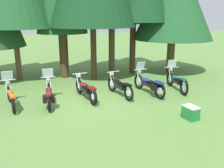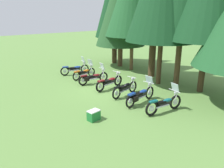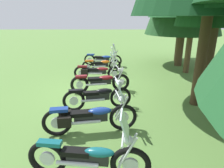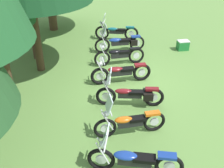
{
  "view_description": "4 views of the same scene",
  "coord_description": "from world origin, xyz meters",
  "px_view_note": "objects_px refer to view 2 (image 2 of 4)",
  "views": [
    {
      "loc": [
        -1.85,
        -9.84,
        3.51
      ],
      "look_at": [
        1.04,
        -0.45,
        0.76
      ],
      "focal_mm": 39.6,
      "sensor_mm": 36.0,
      "label": 1
    },
    {
      "loc": [
        10.89,
        -7.87,
        4.69
      ],
      "look_at": [
        1.08,
        -0.41,
        0.69
      ],
      "focal_mm": 35.65,
      "sensor_mm": 36.0,
      "label": 2
    },
    {
      "loc": [
        7.41,
        0.61,
        2.88
      ],
      "look_at": [
        0.74,
        0.63,
        0.58
      ],
      "focal_mm": 31.39,
      "sensor_mm": 36.0,
      "label": 3
    },
    {
      "loc": [
        -8.94,
        0.73,
        5.32
      ],
      "look_at": [
        -0.96,
        0.55,
        0.53
      ],
      "focal_mm": 42.91,
      "sensor_mm": 36.0,
      "label": 4
    }
  ],
  "objects_px": {
    "motorcycle_3": "(110,82)",
    "motorcycle_5": "(140,95)",
    "motorcycle_4": "(125,88)",
    "motorcycle_6": "(165,103)",
    "motorcycle_0": "(75,69)",
    "pine_tree_1": "(121,5)",
    "motorcycle_1": "(85,72)",
    "picnic_cooler": "(94,115)",
    "motorcycle_2": "(93,77)",
    "pine_tree_0": "(115,0)"
  },
  "relations": [
    {
      "from": "motorcycle_0",
      "to": "motorcycle_4",
      "type": "xyz_separation_m",
      "value": [
        5.96,
        0.08,
        -0.01
      ]
    },
    {
      "from": "motorcycle_0",
      "to": "motorcycle_6",
      "type": "height_order",
      "value": "motorcycle_6"
    },
    {
      "from": "motorcycle_3",
      "to": "picnic_cooler",
      "type": "height_order",
      "value": "motorcycle_3"
    },
    {
      "from": "motorcycle_0",
      "to": "motorcycle_4",
      "type": "bearing_deg",
      "value": -80.53
    },
    {
      "from": "motorcycle_6",
      "to": "pine_tree_0",
      "type": "height_order",
      "value": "pine_tree_0"
    },
    {
      "from": "motorcycle_3",
      "to": "pine_tree_0",
      "type": "relative_size",
      "value": 0.26
    },
    {
      "from": "motorcycle_4",
      "to": "motorcycle_3",
      "type": "bearing_deg",
      "value": 79.15
    },
    {
      "from": "motorcycle_4",
      "to": "pine_tree_1",
      "type": "relative_size",
      "value": 0.25
    },
    {
      "from": "motorcycle_1",
      "to": "motorcycle_2",
      "type": "distance_m",
      "value": 1.46
    },
    {
      "from": "motorcycle_0",
      "to": "picnic_cooler",
      "type": "distance_m",
      "value": 8.12
    },
    {
      "from": "motorcycle_3",
      "to": "motorcycle_2",
      "type": "bearing_deg",
      "value": 89.9
    },
    {
      "from": "motorcycle_0",
      "to": "motorcycle_4",
      "type": "height_order",
      "value": "motorcycle_0"
    },
    {
      "from": "motorcycle_6",
      "to": "pine_tree_0",
      "type": "relative_size",
      "value": 0.25
    },
    {
      "from": "motorcycle_1",
      "to": "motorcycle_3",
      "type": "xyz_separation_m",
      "value": [
        2.99,
        0.08,
        -0.0
      ]
    },
    {
      "from": "motorcycle_3",
      "to": "motorcycle_6",
      "type": "distance_m",
      "value": 4.45
    },
    {
      "from": "picnic_cooler",
      "to": "motorcycle_5",
      "type": "bearing_deg",
      "value": 92.75
    },
    {
      "from": "motorcycle_1",
      "to": "pine_tree_1",
      "type": "relative_size",
      "value": 0.24
    },
    {
      "from": "motorcycle_4",
      "to": "motorcycle_6",
      "type": "height_order",
      "value": "motorcycle_6"
    },
    {
      "from": "motorcycle_5",
      "to": "picnic_cooler",
      "type": "distance_m",
      "value": 3.07
    },
    {
      "from": "motorcycle_1",
      "to": "motorcycle_6",
      "type": "xyz_separation_m",
      "value": [
        7.44,
        0.11,
        0.01
      ]
    },
    {
      "from": "motorcycle_3",
      "to": "picnic_cooler",
      "type": "distance_m",
      "value": 4.43
    },
    {
      "from": "motorcycle_3",
      "to": "motorcycle_6",
      "type": "xyz_separation_m",
      "value": [
        4.45,
        0.02,
        0.02
      ]
    },
    {
      "from": "motorcycle_2",
      "to": "picnic_cooler",
      "type": "relative_size",
      "value": 3.82
    },
    {
      "from": "motorcycle_0",
      "to": "motorcycle_6",
      "type": "bearing_deg",
      "value": -80.6
    },
    {
      "from": "motorcycle_0",
      "to": "motorcycle_3",
      "type": "xyz_separation_m",
      "value": [
        4.42,
        0.08,
        -0.01
      ]
    },
    {
      "from": "motorcycle_2",
      "to": "pine_tree_1",
      "type": "bearing_deg",
      "value": 35.24
    },
    {
      "from": "motorcycle_6",
      "to": "picnic_cooler",
      "type": "xyz_separation_m",
      "value": [
        -1.38,
        -3.21,
        -0.22
      ]
    },
    {
      "from": "motorcycle_2",
      "to": "pine_tree_0",
      "type": "xyz_separation_m",
      "value": [
        -4.36,
        5.23,
        5.28
      ]
    },
    {
      "from": "motorcycle_0",
      "to": "picnic_cooler",
      "type": "height_order",
      "value": "motorcycle_0"
    },
    {
      "from": "motorcycle_6",
      "to": "picnic_cooler",
      "type": "bearing_deg",
      "value": 163.16
    },
    {
      "from": "motorcycle_1",
      "to": "picnic_cooler",
      "type": "xyz_separation_m",
      "value": [
        6.07,
        -3.1,
        -0.21
      ]
    },
    {
      "from": "motorcycle_1",
      "to": "motorcycle_4",
      "type": "xyz_separation_m",
      "value": [
        4.54,
        0.08,
        0.0
      ]
    },
    {
      "from": "motorcycle_2",
      "to": "pine_tree_1",
      "type": "distance_m",
      "value": 7.44
    },
    {
      "from": "motorcycle_2",
      "to": "pine_tree_1",
      "type": "relative_size",
      "value": 0.26
    },
    {
      "from": "pine_tree_0",
      "to": "pine_tree_1",
      "type": "bearing_deg",
      "value": -16.87
    },
    {
      "from": "motorcycle_3",
      "to": "motorcycle_5",
      "type": "distance_m",
      "value": 2.93
    },
    {
      "from": "motorcycle_5",
      "to": "motorcycle_0",
      "type": "bearing_deg",
      "value": 80.38
    },
    {
      "from": "motorcycle_5",
      "to": "pine_tree_1",
      "type": "xyz_separation_m",
      "value": [
        -7.45,
        4.69,
        4.8
      ]
    },
    {
      "from": "motorcycle_0",
      "to": "motorcycle_3",
      "type": "bearing_deg",
      "value": -80.21
    },
    {
      "from": "motorcycle_1",
      "to": "motorcycle_0",
      "type": "bearing_deg",
      "value": 79.59
    },
    {
      "from": "motorcycle_5",
      "to": "pine_tree_1",
      "type": "distance_m",
      "value": 10.02
    },
    {
      "from": "motorcycle_2",
      "to": "picnic_cooler",
      "type": "xyz_separation_m",
      "value": [
        4.62,
        -2.93,
        -0.21
      ]
    },
    {
      "from": "pine_tree_0",
      "to": "pine_tree_1",
      "type": "xyz_separation_m",
      "value": [
        1.38,
        -0.42,
        -0.45
      ]
    },
    {
      "from": "motorcycle_0",
      "to": "motorcycle_1",
      "type": "bearing_deg",
      "value": -81.37
    },
    {
      "from": "motorcycle_5",
      "to": "motorcycle_4",
      "type": "bearing_deg",
      "value": 75.36
    },
    {
      "from": "motorcycle_2",
      "to": "motorcycle_3",
      "type": "distance_m",
      "value": 1.56
    },
    {
      "from": "motorcycle_1",
      "to": "motorcycle_3",
      "type": "bearing_deg",
      "value": -98.71
    },
    {
      "from": "motorcycle_2",
      "to": "motorcycle_5",
      "type": "xyz_separation_m",
      "value": [
        4.47,
        0.12,
        0.04
      ]
    },
    {
      "from": "motorcycle_3",
      "to": "pine_tree_1",
      "type": "height_order",
      "value": "pine_tree_1"
    },
    {
      "from": "motorcycle_0",
      "to": "pine_tree_1",
      "type": "height_order",
      "value": "pine_tree_1"
    }
  ]
}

